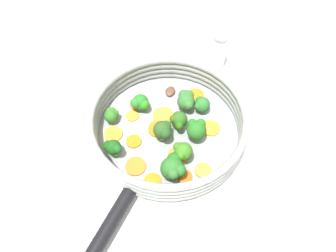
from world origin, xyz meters
name	(u,v)px	position (x,y,z in m)	size (l,w,h in m)	color
ground_plane	(168,133)	(0.00, 0.00, 0.00)	(4.00, 4.00, 0.00)	white
skillet	(168,131)	(0.00, 0.00, 0.01)	(0.31, 0.31, 0.01)	#939699
skillet_rim_wall	(168,122)	(0.00, 0.00, 0.04)	(0.33, 0.33, 0.06)	#959D97
skillet_handle	(102,237)	(-0.17, -0.19, 0.02)	(0.03, 0.03, 0.20)	black
skillet_rivet_left	(118,178)	(-0.12, -0.08, 0.02)	(0.01, 0.01, 0.01)	#929895
skillet_rivet_right	(151,194)	(-0.07, -0.13, 0.02)	(0.01, 0.01, 0.01)	#8F9A97
carrot_slice_0	(158,129)	(-0.02, 0.01, 0.01)	(0.04, 0.04, 0.01)	orange
carrot_slice_1	(195,96)	(0.09, 0.07, 0.01)	(0.04, 0.04, 0.01)	orange
carrot_slice_2	(165,115)	(0.00, 0.04, 0.01)	(0.05, 0.05, 0.01)	orange
carrot_slice_3	(203,170)	(0.04, -0.11, 0.01)	(0.03, 0.03, 0.01)	orange
carrot_slice_4	(133,116)	(-0.06, 0.06, 0.01)	(0.03, 0.03, 0.00)	orange
carrot_slice_5	(134,141)	(-0.08, -0.01, 0.01)	(0.03, 0.03, 0.00)	orange
carrot_slice_6	(211,128)	(0.09, -0.02, 0.01)	(0.04, 0.04, 0.00)	orange
carrot_slice_7	(187,176)	(0.00, -0.12, 0.01)	(0.03, 0.03, 0.00)	#E25C16
carrot_slice_8	(176,157)	(0.00, -0.07, 0.01)	(0.04, 0.04, 0.01)	orange
carrot_slice_9	(113,134)	(-0.11, 0.02, 0.01)	(0.04, 0.04, 0.00)	orange
carrot_slice_10	(136,166)	(-0.09, -0.07, 0.01)	(0.04, 0.04, 0.00)	orange
carrot_slice_11	(137,105)	(-0.05, 0.08, 0.01)	(0.03, 0.03, 0.00)	orange
carrot_slice_12	(153,181)	(-0.06, -0.11, 0.01)	(0.03, 0.03, 0.00)	orange
broccoli_floret_0	(179,122)	(0.02, -0.01, 0.04)	(0.04, 0.04, 0.05)	#679649
broccoli_floret_1	(202,104)	(0.08, 0.03, 0.03)	(0.04, 0.04, 0.04)	#669143
broccoli_floret_2	(113,147)	(-0.12, -0.03, 0.04)	(0.04, 0.03, 0.04)	#709B59
broccoli_floret_3	(173,168)	(-0.02, -0.10, 0.04)	(0.05, 0.06, 0.05)	#6E994E
broccoli_floret_4	(186,100)	(0.05, 0.04, 0.04)	(0.04, 0.05, 0.05)	#7F9E57
broccoli_floret_5	(163,130)	(-0.02, -0.02, 0.04)	(0.04, 0.04, 0.05)	#83B768
broccoli_floret_6	(140,103)	(-0.04, 0.07, 0.03)	(0.04, 0.04, 0.04)	#86A75C
broccoli_floret_7	(196,129)	(0.05, -0.04, 0.04)	(0.04, 0.04, 0.05)	#75A551
broccoli_floret_8	(111,115)	(-0.11, 0.06, 0.03)	(0.03, 0.03, 0.04)	#83AA6B
broccoli_floret_9	(183,152)	(0.01, -0.08, 0.04)	(0.04, 0.04, 0.05)	olive
mushroom_piece_0	(170,91)	(0.03, 0.10, 0.02)	(0.03, 0.02, 0.01)	brown
salt_shaker	(219,49)	(0.17, 0.16, 0.05)	(0.04, 0.04, 0.11)	white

